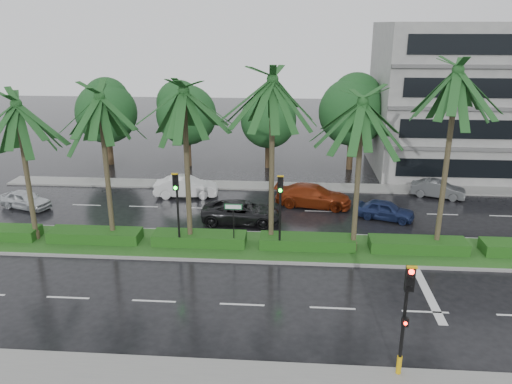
# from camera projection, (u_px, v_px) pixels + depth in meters

# --- Properties ---
(ground) EXTENTS (120.00, 120.00, 0.00)m
(ground) POSITION_uv_depth(u_px,v_px,m) (251.00, 255.00, 26.92)
(ground) COLOR black
(ground) RESTS_ON ground
(near_sidewalk) EXTENTS (40.00, 2.40, 0.12)m
(near_sidewalk) POSITION_uv_depth(u_px,v_px,m) (227.00, 383.00, 17.27)
(near_sidewalk) COLOR gray
(near_sidewalk) RESTS_ON ground
(far_sidewalk) EXTENTS (40.00, 2.00, 0.12)m
(far_sidewalk) POSITION_uv_depth(u_px,v_px,m) (264.00, 186.00, 38.24)
(far_sidewalk) COLOR gray
(far_sidewalk) RESTS_ON ground
(median) EXTENTS (36.00, 4.00, 0.15)m
(median) POSITION_uv_depth(u_px,v_px,m) (253.00, 246.00, 27.84)
(median) COLOR gray
(median) RESTS_ON ground
(hedge) EXTENTS (35.20, 1.40, 0.60)m
(hedge) POSITION_uv_depth(u_px,v_px,m) (253.00, 240.00, 27.72)
(hedge) COLOR #164012
(hedge) RESTS_ON median
(lane_markings) EXTENTS (34.00, 13.06, 0.01)m
(lane_markings) POSITION_uv_depth(u_px,v_px,m) (308.00, 261.00, 26.30)
(lane_markings) COLOR silver
(lane_markings) RESTS_ON ground
(palm_row) EXTENTS (26.30, 4.20, 10.40)m
(palm_row) POSITION_uv_depth(u_px,v_px,m) (228.00, 104.00, 25.41)
(palm_row) COLOR #403825
(palm_row) RESTS_ON median
(signal_near) EXTENTS (0.34, 0.45, 4.36)m
(signal_near) POSITION_uv_depth(u_px,v_px,m) (405.00, 316.00, 16.83)
(signal_near) COLOR black
(signal_near) RESTS_ON near_sidewalk
(signal_median_left) EXTENTS (0.34, 0.42, 4.36)m
(signal_median_left) POSITION_uv_depth(u_px,v_px,m) (177.00, 199.00, 26.52)
(signal_median_left) COLOR black
(signal_median_left) RESTS_ON median
(signal_median_right) EXTENTS (0.34, 0.42, 4.36)m
(signal_median_right) POSITION_uv_depth(u_px,v_px,m) (280.00, 202.00, 26.14)
(signal_median_right) COLOR black
(signal_median_right) RESTS_ON median
(street_sign) EXTENTS (0.95, 0.09, 2.60)m
(street_sign) POSITION_uv_depth(u_px,v_px,m) (233.00, 215.00, 26.77)
(street_sign) COLOR black
(street_sign) RESTS_ON median
(bg_trees) EXTENTS (33.42, 5.63, 8.13)m
(bg_trees) POSITION_uv_depth(u_px,v_px,m) (280.00, 110.00, 41.88)
(bg_trees) COLOR #3D311B
(bg_trees) RESTS_ON ground
(building) EXTENTS (16.00, 10.00, 12.00)m
(building) POSITION_uv_depth(u_px,v_px,m) (476.00, 99.00, 40.81)
(building) COLOR gray
(building) RESTS_ON ground
(car_silver) EXTENTS (2.51, 3.88, 1.23)m
(car_silver) POSITION_uv_depth(u_px,v_px,m) (26.00, 200.00, 33.61)
(car_silver) COLOR silver
(car_silver) RESTS_ON ground
(car_white) EXTENTS (1.88, 4.60, 1.48)m
(car_white) POSITION_uv_depth(u_px,v_px,m) (186.00, 187.00, 35.87)
(car_white) COLOR silver
(car_white) RESTS_ON ground
(car_darkgrey) EXTENTS (2.37, 5.01, 1.38)m
(car_darkgrey) POSITION_uv_depth(u_px,v_px,m) (242.00, 212.00, 31.16)
(car_darkgrey) COLOR black
(car_darkgrey) RESTS_ON ground
(car_red) EXTENTS (2.89, 5.42, 1.49)m
(car_red) POSITION_uv_depth(u_px,v_px,m) (313.00, 196.00, 33.99)
(car_red) COLOR maroon
(car_red) RESTS_ON ground
(car_blue) EXTENTS (2.55, 3.90, 1.23)m
(car_blue) POSITION_uv_depth(u_px,v_px,m) (385.00, 210.00, 31.73)
(car_blue) COLOR navy
(car_blue) RESTS_ON ground
(car_grey) EXTENTS (2.43, 3.96, 1.23)m
(car_grey) POSITION_uv_depth(u_px,v_px,m) (438.00, 189.00, 35.76)
(car_grey) COLOR #56595B
(car_grey) RESTS_ON ground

